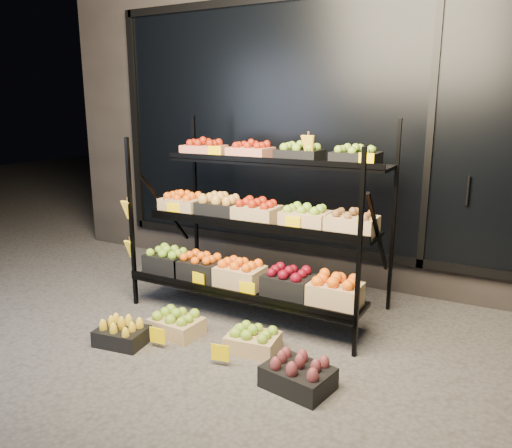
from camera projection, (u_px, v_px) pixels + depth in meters
The scene contains 9 objects.
ground at pixel (221, 335), 3.92m from camera, with size 24.00×24.00×0.00m, color #514F4C.
building at pixel (339, 106), 5.72m from camera, with size 6.00×2.08×3.50m.
display_rack at pixel (256, 222), 4.25m from camera, with size 2.18×1.02×1.66m.
tag_floor_a at pixel (158, 341), 3.70m from camera, with size 0.13×0.01×0.12m, color #FFD200.
tag_floor_b at pixel (220, 358), 3.44m from camera, with size 0.13×0.01×0.12m, color #FFD200.
floor_crate_left at pixel (176, 323), 3.92m from camera, with size 0.40×0.30×0.20m.
floor_crate_midleft at pixel (122, 333), 3.76m from camera, with size 0.40×0.32×0.19m.
floor_crate_midright at pixel (253, 339), 3.65m from camera, with size 0.40×0.32×0.19m.
floor_crate_right at pixel (298, 374), 3.17m from camera, with size 0.47×0.38×0.21m.
Camera 1 is at (1.97, -3.04, 1.76)m, focal length 35.00 mm.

